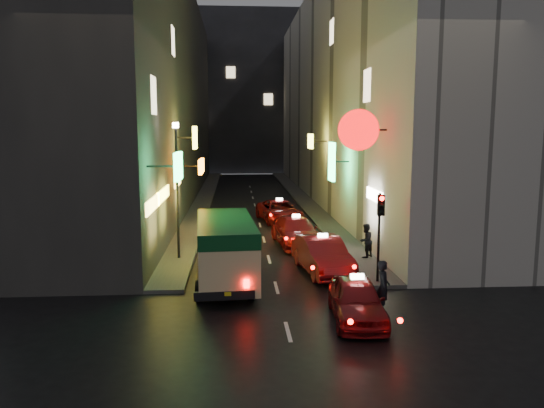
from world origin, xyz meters
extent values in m
plane|color=black|center=(0.00, 0.00, 0.00)|extent=(120.00, 120.00, 0.00)
cube|color=#3B3936|center=(-8.00, 34.00, 9.00)|extent=(6.00, 52.00, 18.00)
cube|color=#32FF79|center=(-3.78, 9.70, 4.64)|extent=(0.18, 1.75, 1.09)
cube|color=orange|center=(-3.40, 17.95, 4.06)|extent=(0.18, 2.50, 0.78)
cube|color=#FFF33F|center=(-3.87, 20.04, 5.58)|extent=(0.18, 1.56, 1.32)
cube|color=#F2D054|center=(-4.98, 10.75, 3.00)|extent=(0.10, 3.47, 0.55)
cube|color=#FFF33F|center=(-4.98, 13.91, 3.00)|extent=(0.10, 3.99, 0.55)
cube|color=#F2D054|center=(-4.98, 20.32, 3.00)|extent=(0.10, 3.18, 0.55)
cube|color=#FFE5B2|center=(-4.99, 12.00, 7.50)|extent=(0.06, 1.30, 1.60)
cube|color=#FFE5B2|center=(-4.99, 20.00, 11.00)|extent=(0.06, 1.30, 1.60)
cube|color=#BCB6AC|center=(8.00, 34.00, 9.00)|extent=(6.00, 52.00, 18.00)
cylinder|color=#F20A0A|center=(3.77, 11.42, 6.05)|extent=(1.77, 0.18, 1.77)
cube|color=#32FF79|center=(3.99, 18.84, 4.22)|extent=(0.18, 1.31, 2.21)
cube|color=#FFF33F|center=(3.81, 26.26, 5.22)|extent=(0.18, 1.68, 1.04)
cube|color=white|center=(4.98, 12.99, 3.00)|extent=(0.10, 2.70, 0.55)
cube|color=#FFE5B2|center=(4.99, 15.00, 8.20)|extent=(0.06, 1.30, 1.60)
cube|color=#FFE5B2|center=(4.99, 25.00, 12.50)|extent=(0.06, 1.30, 1.60)
cube|color=#36363B|center=(0.00, 66.00, 11.00)|extent=(30.00, 10.00, 22.00)
cube|color=#4E4B48|center=(-4.25, 34.00, 0.07)|extent=(1.50, 52.00, 0.15)
cube|color=#4E4B48|center=(4.25, 34.00, 0.07)|extent=(1.50, 52.00, 0.15)
cube|color=#F4DB98|center=(-1.95, 8.99, 1.48)|extent=(2.49, 6.13, 2.20)
cube|color=#0E4620|center=(-1.95, 8.99, 2.33)|extent=(2.51, 6.15, 0.55)
cube|color=black|center=(-1.95, 9.29, 1.70)|extent=(2.36, 3.73, 0.50)
cube|color=black|center=(-1.95, 6.04, 0.53)|extent=(2.07, 0.32, 0.30)
cube|color=#FF0A05|center=(-2.70, 5.97, 0.93)|extent=(0.18, 0.06, 0.28)
cube|color=#FF0A05|center=(-1.20, 5.97, 0.93)|extent=(0.18, 0.06, 0.28)
cylinder|color=black|center=(-2.88, 10.91, 0.38)|extent=(0.22, 0.76, 0.76)
cylinder|color=black|center=(-1.02, 7.07, 0.38)|extent=(0.22, 0.76, 0.76)
imported|color=maroon|center=(2.29, 4.82, 0.79)|extent=(2.40, 5.10, 1.58)
cube|color=white|center=(2.29, 4.82, 1.67)|extent=(0.43, 0.21, 0.16)
sphere|color=#FF0A05|center=(1.59, 2.57, 0.81)|extent=(0.16, 0.16, 0.16)
sphere|color=#FF0A05|center=(2.99, 2.57, 0.81)|extent=(0.16, 0.16, 0.16)
imported|color=maroon|center=(2.12, 10.50, 0.90)|extent=(3.04, 5.89, 1.79)
cube|color=white|center=(2.12, 10.50, 1.88)|extent=(0.44, 0.23, 0.16)
sphere|color=#FF0A05|center=(1.32, 7.94, 0.92)|extent=(0.16, 0.16, 0.16)
sphere|color=#FF0A05|center=(2.91, 7.94, 0.92)|extent=(0.16, 0.16, 0.16)
imported|color=maroon|center=(1.63, 15.96, 0.86)|extent=(2.80, 5.64, 1.73)
cube|color=white|center=(1.63, 15.96, 1.82)|extent=(0.44, 0.22, 0.16)
sphere|color=#FF0A05|center=(0.86, 13.49, 0.89)|extent=(0.16, 0.16, 0.16)
sphere|color=#FF0A05|center=(2.39, 13.49, 0.89)|extent=(0.16, 0.16, 0.16)
imported|color=maroon|center=(1.34, 23.13, 0.82)|extent=(2.94, 5.43, 1.64)
cube|color=white|center=(1.34, 23.13, 1.73)|extent=(0.44, 0.25, 0.16)
sphere|color=#FF0A05|center=(0.61, 20.79, 0.84)|extent=(0.16, 0.16, 0.16)
sphere|color=#FF0A05|center=(2.07, 20.79, 0.84)|extent=(0.16, 0.16, 0.16)
imported|color=black|center=(3.30, 5.39, 1.02)|extent=(0.55, 0.74, 2.04)
imported|color=black|center=(4.48, 12.50, 1.05)|extent=(0.79, 0.77, 1.80)
cylinder|color=black|center=(4.00, 8.60, 1.90)|extent=(0.10, 0.10, 3.50)
cube|color=black|center=(4.00, 8.42, 3.20)|extent=(0.26, 0.18, 0.80)
sphere|color=#FF0A05|center=(4.00, 8.31, 3.47)|extent=(0.18, 0.18, 0.18)
sphere|color=black|center=(4.00, 8.31, 3.20)|extent=(0.17, 0.17, 0.17)
sphere|color=black|center=(4.00, 8.31, 2.93)|extent=(0.17, 0.17, 0.17)
cylinder|color=black|center=(-4.20, 13.00, 3.15)|extent=(0.12, 0.12, 6.00)
cylinder|color=#FFE5BF|center=(-4.20, 13.00, 6.25)|extent=(0.28, 0.28, 0.25)
camera|label=1|loc=(-1.55, -11.26, 6.10)|focal=35.00mm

